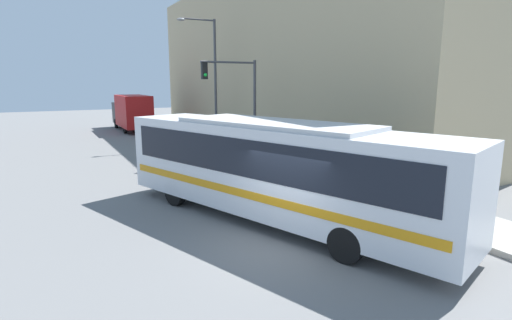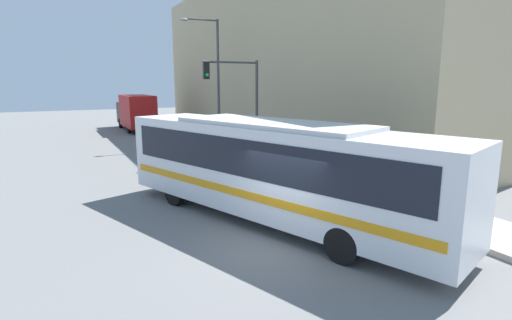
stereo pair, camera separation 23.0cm
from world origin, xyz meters
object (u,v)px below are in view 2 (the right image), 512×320
traffic_light_pole (239,91)px  fire_hydrant (311,167)px  delivery_truck (136,111)px  street_lamp (214,72)px  city_bus (272,165)px

traffic_light_pole → fire_hydrant: bearing=-80.4°
delivery_truck → street_lamp: 12.21m
city_bus → street_lamp: bearing=55.3°
city_bus → delivery_truck: delivery_truck is taller
delivery_truck → traffic_light_pole: size_ratio=1.44×
delivery_truck → fire_hydrant: (3.37, -22.92, -1.16)m
fire_hydrant → traffic_light_pole: (-0.96, 5.65, 3.29)m
fire_hydrant → street_lamp: size_ratio=0.10×
traffic_light_pole → city_bus: bearing=-109.3°
street_lamp → fire_hydrant: bearing=-89.7°
delivery_truck → traffic_light_pole: 17.57m
city_bus → traffic_light_pole: size_ratio=2.22×
traffic_light_pole → delivery_truck: bearing=98.0°
delivery_truck → traffic_light_pole: traffic_light_pole is taller
city_bus → street_lamp: size_ratio=1.43×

